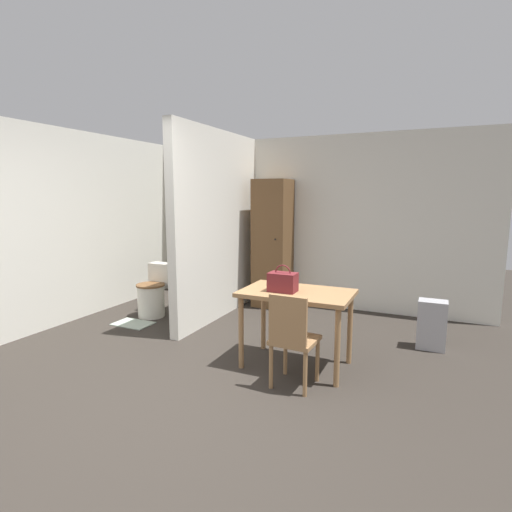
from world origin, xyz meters
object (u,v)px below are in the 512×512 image
Objects in this scene: dining_table at (297,301)px; wooden_chair at (292,337)px; space_heater at (432,325)px; toilet at (153,294)px; wooden_cabinet at (273,244)px; handbag at (283,282)px.

dining_table is 1.24× the size of wooden_chair.
space_heater is at bearing 56.64° from wooden_chair.
dining_table is 2.48m from toilet.
toilet is at bearing 162.16° from dining_table.
wooden_chair is 2.67m from wooden_cabinet.
dining_table reaches higher than toilet.
handbag is (-0.23, 0.38, 0.39)m from wooden_chair.
handbag reaches higher than wooden_chair.
wooden_chair is 0.45× the size of wooden_cabinet.
toilet is (-2.33, 0.75, -0.35)m from dining_table.
toilet is at bearing -175.59° from space_heater.
toilet is 0.38× the size of wooden_cabinet.
wooden_chair is 1.57× the size of space_heater.
wooden_cabinet reaches higher than handbag.
space_heater is (1.20, 1.02, -0.39)m from dining_table.
wooden_cabinet reaches higher than wooden_chair.
handbag is 0.49× the size of space_heater.
wooden_cabinet is at bearing 158.15° from space_heater.
wooden_chair is at bearing -75.54° from dining_table.
handbag is 0.14× the size of wooden_cabinet.
handbag reaches higher than toilet.
dining_table is 3.98× the size of handbag.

